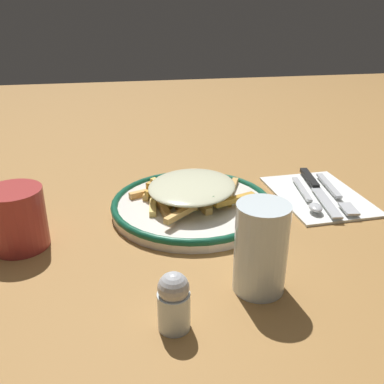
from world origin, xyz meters
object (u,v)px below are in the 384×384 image
(plate, at_px, (192,205))
(fork, at_px, (335,193))
(coffee_mug, at_px, (16,218))
(knife, at_px, (316,187))
(napkin, at_px, (318,195))
(spoon, at_px, (310,200))
(salt_shaker, at_px, (174,301))
(fries_heap, at_px, (192,189))
(water_glass, at_px, (261,248))

(plate, relative_size, fork, 1.55)
(plate, xyz_separation_m, coffee_mug, (0.27, 0.06, 0.03))
(knife, bearing_deg, napkin, 81.72)
(plate, xyz_separation_m, spoon, (-0.21, 0.02, 0.00))
(coffee_mug, bearing_deg, knife, -168.83)
(napkin, xyz_separation_m, salt_shaker, (0.31, 0.29, 0.03))
(fries_heap, bearing_deg, knife, -172.23)
(coffee_mug, height_order, salt_shaker, coffee_mug)
(water_glass, bearing_deg, fork, -133.94)
(fries_heap, xyz_separation_m, napkin, (-0.24, -0.01, -0.04))
(knife, relative_size, water_glass, 1.80)
(water_glass, bearing_deg, coffee_mug, -27.03)
(knife, bearing_deg, plate, 8.65)
(knife, distance_m, coffee_mug, 0.52)
(fork, xyz_separation_m, salt_shaker, (0.34, 0.28, 0.02))
(coffee_mug, bearing_deg, salt_shaker, 133.21)
(napkin, height_order, fork, fork)
(knife, xyz_separation_m, water_glass, (0.20, 0.26, 0.05))
(salt_shaker, bearing_deg, knife, -134.97)
(napkin, height_order, salt_shaker, salt_shaker)
(fries_heap, relative_size, fork, 1.20)
(plate, relative_size, spoon, 1.80)
(fries_heap, relative_size, water_glass, 1.83)
(spoon, bearing_deg, plate, -4.51)
(fork, xyz_separation_m, coffee_mug, (0.54, 0.07, 0.03))
(plate, bearing_deg, napkin, -175.66)
(fries_heap, xyz_separation_m, spoon, (-0.21, 0.02, -0.03))
(water_glass, bearing_deg, plate, -78.87)
(fries_heap, height_order, spoon, fries_heap)
(coffee_mug, relative_size, salt_shaker, 1.56)
(plate, distance_m, water_glass, 0.23)
(fries_heap, relative_size, coffee_mug, 1.92)
(fries_heap, distance_m, water_glass, 0.23)
(spoon, distance_m, salt_shaker, 0.38)
(fork, height_order, knife, knife)
(fork, height_order, spoon, spoon)
(fork, height_order, water_glass, water_glass)
(napkin, bearing_deg, water_glass, 51.11)
(coffee_mug, bearing_deg, water_glass, 152.97)
(plate, xyz_separation_m, fork, (-0.27, -0.01, -0.00))
(plate, relative_size, knife, 1.31)
(fries_heap, bearing_deg, coffee_mug, 14.15)
(coffee_mug, xyz_separation_m, salt_shaker, (-0.20, 0.21, -0.01))
(salt_shaker, bearing_deg, plate, -104.29)
(fries_heap, distance_m, knife, 0.25)
(fork, relative_size, water_glass, 1.52)
(fries_heap, distance_m, spoon, 0.21)
(spoon, bearing_deg, fork, -159.31)
(knife, bearing_deg, fork, 127.63)
(water_glass, bearing_deg, fries_heap, -79.20)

